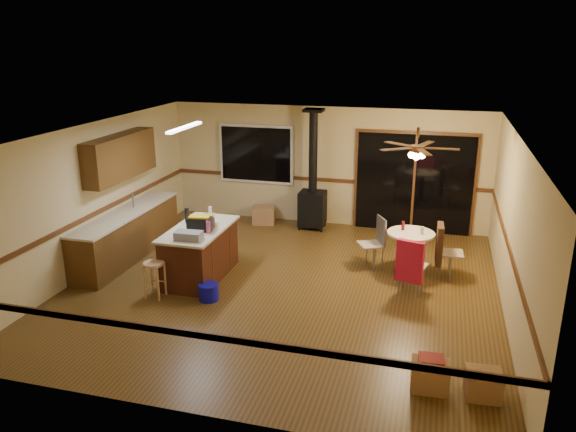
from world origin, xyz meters
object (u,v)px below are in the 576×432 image
at_px(toolbox_grey, 189,236).
at_px(box_under_window, 264,215).
at_px(dining_table, 410,246).
at_px(box_corner_b, 483,384).
at_px(box_corner_a, 430,376).
at_px(chair_left, 376,237).
at_px(blue_bucket, 209,292).
at_px(toolbox_black, 200,224).
at_px(kitchen_island, 200,252).
at_px(wood_stove, 313,196).
at_px(chair_right, 441,244).
at_px(chair_near, 410,261).
at_px(bar_stool, 155,280).

distance_m(toolbox_grey, box_under_window, 3.75).
height_order(dining_table, box_corner_b, dining_table).
bearing_deg(box_corner_a, chair_left, 106.85).
bearing_deg(blue_bucket, toolbox_black, 120.61).
distance_m(box_under_window, box_corner_a, 6.61).
relative_size(kitchen_island, toolbox_grey, 3.89).
distance_m(wood_stove, box_under_window, 1.25).
xyz_separation_m(kitchen_island, blue_bucket, (0.49, -0.80, -0.32)).
height_order(toolbox_black, box_corner_a, toolbox_black).
bearing_deg(dining_table, chair_left, 166.16).
bearing_deg(box_corner_a, chair_right, 89.09).
xyz_separation_m(dining_table, box_under_window, (-3.33, 2.03, -0.33)).
height_order(chair_left, chair_near, same).
height_order(toolbox_grey, chair_right, toolbox_grey).
bearing_deg(box_corner_b, kitchen_island, 153.13).
bearing_deg(box_corner_a, bar_stool, 162.36).
distance_m(toolbox_grey, box_corner_a, 4.33).
bearing_deg(chair_right, kitchen_island, -164.52).
relative_size(toolbox_black, dining_table, 0.50).
relative_size(wood_stove, toolbox_grey, 5.84).
xyz_separation_m(kitchen_island, box_corner_a, (3.96, -2.31, -0.29)).
bearing_deg(blue_bucket, dining_table, 31.91).
relative_size(box_corner_a, box_corner_b, 1.09).
xyz_separation_m(toolbox_grey, chair_right, (3.94, 1.68, -0.37)).
relative_size(toolbox_grey, toolbox_black, 1.05).
relative_size(toolbox_black, chair_left, 0.75).
xyz_separation_m(bar_stool, chair_left, (3.28, 2.15, 0.29)).
distance_m(toolbox_grey, bar_stool, 0.89).
bearing_deg(box_corner_b, bar_stool, 164.33).
distance_m(kitchen_island, box_corner_a, 4.60).
xyz_separation_m(bar_stool, blue_bucket, (0.87, 0.12, -0.16)).
bearing_deg(blue_bucket, bar_stool, -172.07).
relative_size(chair_near, box_corner_a, 1.59).
bearing_deg(chair_right, wood_stove, 144.54).
relative_size(toolbox_grey, blue_bucket, 1.35).
xyz_separation_m(wood_stove, box_under_window, (-1.13, 0.05, -0.54)).
bearing_deg(box_under_window, dining_table, -31.30).
height_order(wood_stove, toolbox_black, wood_stove).
xyz_separation_m(kitchen_island, chair_left, (2.90, 1.22, 0.14)).
bearing_deg(box_under_window, chair_near, -40.62).
bearing_deg(chair_near, chair_right, 63.06).
height_order(wood_stove, chair_near, wood_stove).
bearing_deg(wood_stove, bar_stool, -112.97).
bearing_deg(chair_near, toolbox_black, -175.02).
relative_size(kitchen_island, box_under_window, 3.46).
bearing_deg(box_corner_a, box_under_window, 125.06).
xyz_separation_m(chair_right, box_corner_a, (-0.05, -3.42, -0.43)).
bearing_deg(dining_table, bar_stool, -152.79).
relative_size(blue_bucket, box_corner_b, 0.79).
relative_size(wood_stove, chair_right, 3.60).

